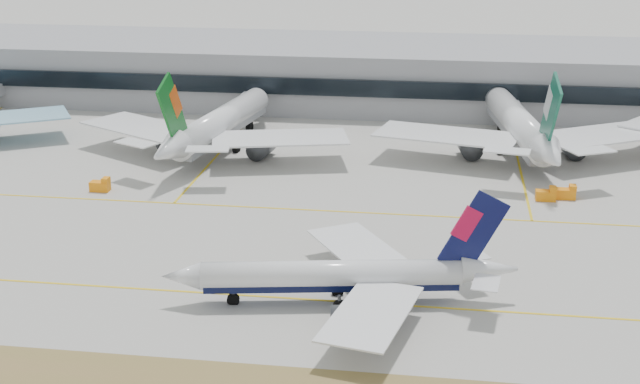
% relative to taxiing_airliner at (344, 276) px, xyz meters
% --- Properties ---
extents(ground, '(3000.00, 3000.00, 0.00)m').
position_rel_taxiing_airliner_xyz_m(ground, '(-8.73, 5.22, -3.84)').
color(ground, '#A4A099').
rests_on(ground, ground).
extents(taxiing_airliner, '(47.18, 40.56, 15.91)m').
position_rel_taxiing_airliner_xyz_m(taxiing_airliner, '(0.00, 0.00, 0.00)').
color(taxiing_airliner, white).
rests_on(taxiing_airliner, ground).
extents(widebody_eva, '(59.19, 58.46, 21.32)m').
position_rel_taxiing_airliner_xyz_m(widebody_eva, '(-34.69, 67.95, 1.83)').
color(widebody_eva, white).
rests_on(widebody_eva, ground).
extents(widebody_cathay, '(61.85, 61.11, 22.29)m').
position_rel_taxiing_airliner_xyz_m(widebody_cathay, '(27.73, 74.55, 2.09)').
color(widebody_cathay, white).
rests_on(widebody_cathay, ground).
extents(terminal, '(280.00, 43.10, 15.00)m').
position_rel_taxiing_airliner_xyz_m(terminal, '(-8.73, 120.06, 3.67)').
color(terminal, gray).
rests_on(terminal, ground).
extents(gse_b, '(3.55, 2.00, 2.60)m').
position_rel_taxiing_airliner_xyz_m(gse_b, '(-49.62, 39.93, -2.79)').
color(gse_b, orange).
rests_on(gse_b, ground).
extents(gse_c, '(3.55, 2.00, 2.60)m').
position_rel_taxiing_airliner_xyz_m(gse_c, '(30.71, 46.30, -2.79)').
color(gse_c, orange).
rests_on(gse_c, ground).
extents(gse_extra, '(3.55, 2.00, 2.60)m').
position_rel_taxiing_airliner_xyz_m(gse_extra, '(34.29, 47.76, -2.79)').
color(gse_extra, orange).
rests_on(gse_extra, ground).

